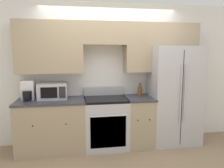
{
  "coord_description": "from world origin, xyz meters",
  "views": [
    {
      "loc": [
        -0.62,
        -3.43,
        1.7
      ],
      "look_at": [
        0.0,
        0.31,
        1.14
      ],
      "focal_mm": 35.0,
      "sensor_mm": 36.0,
      "label": 1
    }
  ],
  "objects_px": {
    "microwave": "(53,91)",
    "bottle": "(140,90)",
    "refrigerator": "(172,94)",
    "oven_range": "(106,122)"
  },
  "relations": [
    {
      "from": "refrigerator",
      "to": "microwave",
      "type": "xyz_separation_m",
      "value": [
        -2.2,
        0.03,
        0.13
      ]
    },
    {
      "from": "refrigerator",
      "to": "bottle",
      "type": "height_order",
      "value": "refrigerator"
    },
    {
      "from": "microwave",
      "to": "bottle",
      "type": "xyz_separation_m",
      "value": [
        1.59,
        0.05,
        -0.05
      ]
    },
    {
      "from": "oven_range",
      "to": "bottle",
      "type": "relative_size",
      "value": 4.6
    },
    {
      "from": "bottle",
      "to": "refrigerator",
      "type": "bearing_deg",
      "value": -7.52
    },
    {
      "from": "refrigerator",
      "to": "bottle",
      "type": "bearing_deg",
      "value": 172.48
    },
    {
      "from": "oven_range",
      "to": "microwave",
      "type": "xyz_separation_m",
      "value": [
        -0.91,
        0.11,
        0.58
      ]
    },
    {
      "from": "microwave",
      "to": "bottle",
      "type": "bearing_deg",
      "value": 1.8
    },
    {
      "from": "bottle",
      "to": "oven_range",
      "type": "bearing_deg",
      "value": -166.7
    },
    {
      "from": "refrigerator",
      "to": "oven_range",
      "type": "bearing_deg",
      "value": -176.53
    }
  ]
}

